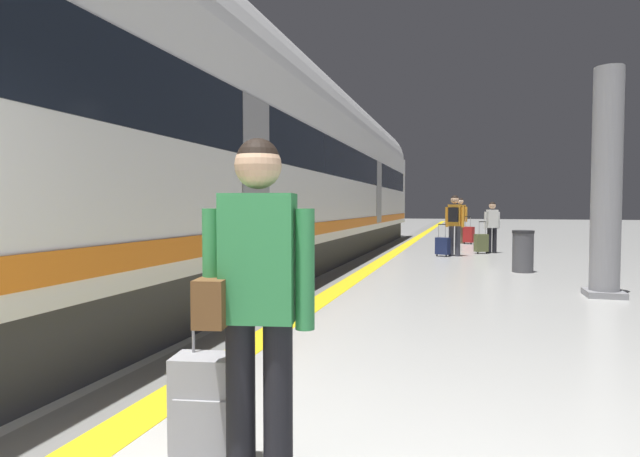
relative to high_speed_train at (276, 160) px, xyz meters
name	(u,v)px	position (x,y,z in m)	size (l,w,h in m)	color
safety_line_strip	(367,270)	(2.11, 0.10, -2.50)	(0.36, 80.00, 0.01)	yellow
tactile_edge_band	(352,270)	(1.78, 0.10, -2.50)	(0.62, 80.00, 0.01)	slate
high_speed_train	(276,160)	(0.00, 0.00, 0.00)	(2.94, 29.99, 4.97)	#38383D
traveller_foreground	(255,291)	(3.25, -8.84, -1.49)	(0.57, 0.36, 1.76)	black
rolling_suitcase_foreground	(209,408)	(2.91, -8.70, -2.16)	(0.41, 0.29, 1.02)	#9E9EA3
passenger_near	(454,220)	(3.91, 4.05, -1.46)	(0.54, 0.39, 1.75)	#383842
suitcase_near	(443,246)	(3.60, 3.88, -2.20)	(0.44, 0.35, 0.93)	#19234C
passenger_mid	(492,223)	(5.00, 5.38, -1.59)	(0.46, 0.29, 1.57)	black
suitcase_mid	(481,243)	(4.68, 5.12, -2.18)	(0.44, 0.38, 0.98)	#596038
passenger_far	(460,216)	(4.01, 9.37, -1.46)	(0.52, 0.43, 1.76)	brown
suitcase_far	(469,235)	(4.34, 9.19, -2.14)	(0.44, 0.38, 1.05)	#A51E1E
platform_pillar	(606,188)	(6.35, -2.14, -0.78)	(0.56, 0.56, 3.60)	gray
waste_bin	(523,251)	(5.43, 0.74, -2.04)	(0.46, 0.46, 0.91)	#4C4C51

